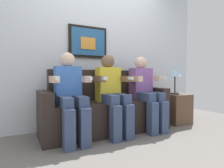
% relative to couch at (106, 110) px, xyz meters
% --- Properties ---
extents(ground_plane, '(5.53, 5.53, 0.00)m').
position_rel_couch_xyz_m(ground_plane, '(0.00, -0.33, -0.31)').
color(ground_plane, '#66605B').
extents(back_wall_assembly, '(4.26, 0.10, 2.60)m').
position_rel_couch_xyz_m(back_wall_assembly, '(-0.00, 0.44, 0.99)').
color(back_wall_assembly, silver).
rests_on(back_wall_assembly, ground_plane).
extents(couch, '(1.86, 0.58, 0.90)m').
position_rel_couch_xyz_m(couch, '(0.00, 0.00, 0.00)').
color(couch, '#2D231E').
rests_on(couch, ground_plane).
extents(person_on_left, '(0.46, 0.56, 1.11)m').
position_rel_couch_xyz_m(person_on_left, '(-0.58, -0.17, 0.29)').
color(person_on_left, '#3F72CC').
rests_on(person_on_left, ground_plane).
extents(person_in_middle, '(0.46, 0.56, 1.11)m').
position_rel_couch_xyz_m(person_in_middle, '(-0.00, -0.17, 0.29)').
color(person_in_middle, yellow).
rests_on(person_in_middle, ground_plane).
extents(person_on_right, '(0.46, 0.56, 1.11)m').
position_rel_couch_xyz_m(person_on_right, '(0.58, -0.17, 0.29)').
color(person_on_right, '#8C59A5').
rests_on(person_on_right, ground_plane).
extents(side_table_right, '(0.40, 0.40, 0.50)m').
position_rel_couch_xyz_m(side_table_right, '(1.28, -0.11, -0.06)').
color(side_table_right, brown).
rests_on(side_table_right, ground_plane).
extents(table_lamp, '(0.22, 0.22, 0.46)m').
position_rel_couch_xyz_m(table_lamp, '(1.26, -0.10, 0.55)').
color(table_lamp, '#333338').
rests_on(table_lamp, side_table_right).
extents(spare_remote_on_table, '(0.04, 0.13, 0.02)m').
position_rel_couch_xyz_m(spare_remote_on_table, '(1.29, -0.17, 0.20)').
color(spare_remote_on_table, white).
rests_on(spare_remote_on_table, side_table_right).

